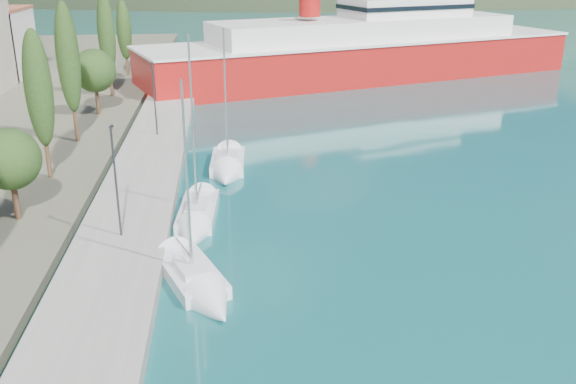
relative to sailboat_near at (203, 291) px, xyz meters
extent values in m
plane|color=#155658|center=(4.45, 110.31, -0.30)|extent=(1400.00, 1400.00, 0.00)
cube|color=gray|center=(-4.55, 16.31, 0.10)|extent=(5.00, 88.00, 0.80)
cylinder|color=#47301E|center=(-10.89, 8.91, 1.51)|extent=(0.36, 0.36, 2.21)
sphere|color=#233C16|center=(-10.89, 8.91, 4.02)|extent=(3.53, 3.53, 3.53)
cylinder|color=#47301E|center=(-10.89, 16.36, 1.51)|extent=(0.30, 0.30, 2.21)
ellipsoid|color=#233C16|center=(-10.89, 16.36, 6.54)|extent=(1.80, 1.80, 7.84)
cylinder|color=#47301E|center=(-10.89, 25.38, 1.63)|extent=(0.30, 0.30, 2.45)
ellipsoid|color=#233C16|center=(-10.89, 25.38, 7.19)|extent=(1.80, 1.80, 8.68)
cylinder|color=#47301E|center=(-10.89, 34.96, 1.67)|extent=(0.36, 0.36, 2.53)
sphere|color=#233C16|center=(-10.89, 34.96, 4.56)|extent=(4.05, 4.05, 4.05)
cylinder|color=#47301E|center=(-10.89, 43.19, 1.60)|extent=(0.30, 0.30, 2.39)
ellipsoid|color=#233C16|center=(-10.89, 43.19, 7.02)|extent=(1.80, 1.80, 8.47)
cylinder|color=#47301E|center=(-10.89, 55.50, 1.42)|extent=(0.30, 0.30, 2.03)
ellipsoid|color=#233C16|center=(-10.89, 55.50, 6.03)|extent=(1.80, 1.80, 7.19)
cylinder|color=#2D2D33|center=(-4.55, 5.70, 3.50)|extent=(0.12, 0.12, 6.00)
cube|color=#2D2D33|center=(-4.55, 5.95, 6.50)|extent=(0.15, 0.50, 0.12)
cylinder|color=#2D2D33|center=(-4.55, 26.42, 3.50)|extent=(0.12, 0.12, 6.00)
cube|color=#2D2D33|center=(-4.55, 26.67, 6.50)|extent=(0.15, 0.50, 0.12)
cube|color=silver|center=(-0.66, 1.73, -0.05)|extent=(4.09, 5.98, 0.89)
cube|color=silver|center=(-0.53, 1.39, 0.54)|extent=(2.06, 2.55, 0.34)
cylinder|color=silver|center=(-0.53, 1.39, 5.06)|extent=(0.12, 0.12, 9.34)
cone|color=silver|center=(0.60, -1.58, -0.05)|extent=(3.03, 3.22, 2.26)
cube|color=silver|center=(-0.55, 9.93, -0.06)|extent=(2.57, 6.15, 0.85)
cube|color=silver|center=(-0.58, 9.53, 0.50)|extent=(1.46, 2.49, 0.33)
cylinder|color=silver|center=(-0.58, 9.53, 5.55)|extent=(0.12, 0.12, 10.37)
cone|color=silver|center=(-0.81, 6.10, -0.06)|extent=(2.36, 2.95, 2.17)
cube|color=silver|center=(1.36, 19.62, -0.03)|extent=(2.72, 5.70, 0.96)
cube|color=silver|center=(1.34, 19.25, 0.61)|extent=(1.58, 2.30, 0.37)
cylinder|color=silver|center=(1.34, 19.25, 5.23)|extent=(0.12, 0.12, 9.56)
cone|color=silver|center=(1.18, 16.05, -0.03)|extent=(2.57, 2.72, 2.44)
cube|color=#9E1210|center=(19.07, 54.57, 1.86)|extent=(57.65, 30.16, 5.50)
cube|color=silver|center=(19.07, 54.57, 4.62)|extent=(58.15, 30.63, 0.29)
cube|color=silver|center=(19.07, 54.57, 5.80)|extent=(40.33, 22.37, 2.95)
cube|color=silver|center=(24.62, 56.54, 8.45)|extent=(17.48, 12.22, 2.36)
cylinder|color=#9E1210|center=(11.66, 51.94, 9.14)|extent=(2.55, 2.55, 2.75)
camera|label=1|loc=(1.44, -26.89, 14.91)|focal=40.00mm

